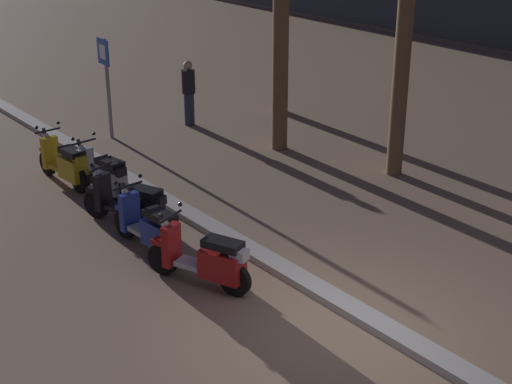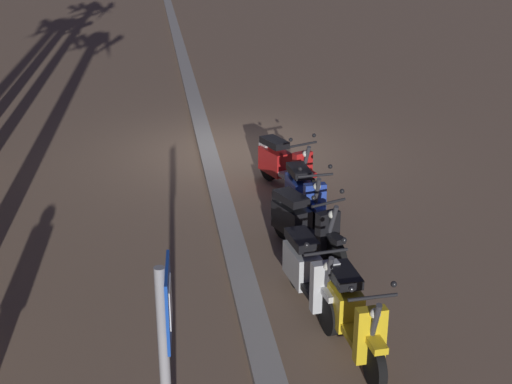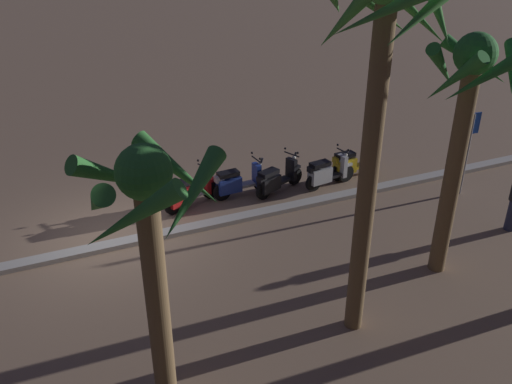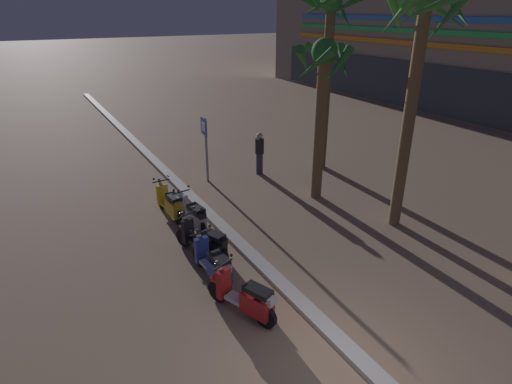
% 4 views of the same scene
% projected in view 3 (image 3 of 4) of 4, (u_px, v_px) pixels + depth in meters
% --- Properties ---
extents(ground_plane, '(200.00, 200.00, 0.00)m').
position_uv_depth(ground_plane, '(112.00, 235.00, 13.16)').
color(ground_plane, '#93755B').
extents(curb_strip, '(60.00, 0.36, 0.12)m').
position_uv_depth(curb_strip, '(116.00, 244.00, 12.66)').
color(curb_strip, '#BCB7AD').
rests_on(curb_strip, ground).
extents(scooter_yellow_lead_nearest, '(1.83, 0.56, 1.17)m').
position_uv_depth(scooter_yellow_lead_nearest, '(352.00, 163.00, 15.99)').
color(scooter_yellow_lead_nearest, black).
rests_on(scooter_yellow_lead_nearest, ground).
extents(scooter_silver_mid_centre, '(1.74, 0.60, 1.17)m').
position_uv_depth(scooter_silver_mid_centre, '(327.00, 173.00, 15.38)').
color(scooter_silver_mid_centre, black).
rests_on(scooter_silver_mid_centre, ground).
extents(scooter_black_tail_end, '(1.77, 0.89, 1.17)m').
position_uv_depth(scooter_black_tail_end, '(276.00, 179.00, 15.03)').
color(scooter_black_tail_end, black).
rests_on(scooter_black_tail_end, ground).
extents(scooter_blue_mid_front, '(1.80, 0.56, 1.17)m').
position_uv_depth(scooter_blue_mid_front, '(238.00, 182.00, 14.84)').
color(scooter_blue_mid_front, black).
rests_on(scooter_blue_mid_front, ground).
extents(scooter_red_gap_after_mid, '(1.74, 0.88, 1.17)m').
position_uv_depth(scooter_red_gap_after_mid, '(188.00, 192.00, 14.25)').
color(scooter_red_gap_after_mid, black).
rests_on(scooter_red_gap_after_mid, ground).
extents(crossing_sign, '(0.60, 0.13, 2.40)m').
position_uv_depth(crossing_sign, '(468.00, 145.00, 14.55)').
color(crossing_sign, '#939399').
rests_on(crossing_sign, ground).
extents(palm_tree_near_sign, '(2.09, 2.19, 4.47)m').
position_uv_depth(palm_tree_near_sign, '(148.00, 224.00, 7.01)').
color(palm_tree_near_sign, brown).
rests_on(palm_tree_near_sign, ground).
extents(palm_tree_far_corner, '(2.34, 2.44, 6.59)m').
position_uv_depth(palm_tree_far_corner, '(380.00, 66.00, 7.94)').
color(palm_tree_far_corner, brown).
rests_on(palm_tree_far_corner, ground).
extents(palm_tree_by_mall_entrance, '(2.03, 2.11, 5.18)m').
position_uv_depth(palm_tree_by_mall_entrance, '(466.00, 105.00, 10.17)').
color(palm_tree_by_mall_entrance, brown).
rests_on(palm_tree_by_mall_entrance, ground).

